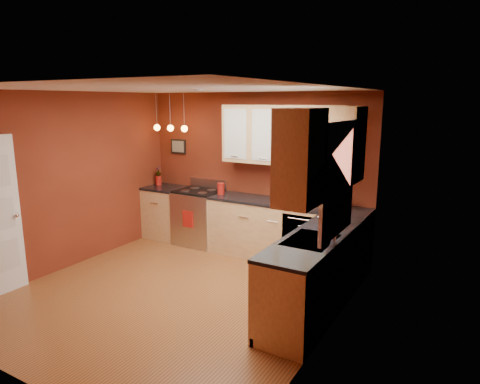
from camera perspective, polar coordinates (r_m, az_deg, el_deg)
The scene contains 26 objects.
floor at distance 5.78m, azimuth -8.44°, elevation -13.27°, with size 4.20×4.20×0.00m, color #9C5C2D.
ceiling at distance 5.23m, azimuth -9.34°, elevation 13.43°, with size 4.00×4.20×0.02m, color silver.
wall_back at distance 7.08m, azimuth 1.88°, elevation 2.63°, with size 4.00×0.02×2.60m, color maroon.
wall_front at distance 4.02m, azimuth -28.15°, elevation -6.24°, with size 4.00×0.02×2.60m, color maroon.
wall_left at distance 6.78m, azimuth -22.13°, elevation 1.31°, with size 0.02×4.20×2.60m, color maroon.
wall_right at distance 4.41m, azimuth 11.82°, elevation -3.47°, with size 0.02×4.20×2.60m, color maroon.
base_cabinets_back_left at distance 7.93m, azimuth -9.77°, elevation -2.79°, with size 0.70×0.60×0.90m, color #E5BA7B.
base_cabinets_back_right at distance 6.70m, azimuth 6.12°, elevation -5.46°, with size 2.54×0.60×0.90m, color #E5BA7B.
base_cabinets_right at distance 5.18m, azimuth 9.84°, elevation -10.95°, with size 0.60×2.10×0.90m, color #E5BA7B.
counter_back_left at distance 7.82m, azimuth -9.89°, elevation 0.54°, with size 0.70×0.62×0.04m, color black.
counter_back_right at distance 6.58m, azimuth 6.22°, elevation -1.55°, with size 2.54×0.62×0.04m, color black.
counter_right at distance 5.02m, azimuth 10.03°, elevation -6.01°, with size 0.62×2.10×0.04m, color black.
gas_range at distance 7.49m, azimuth -5.48°, elevation -3.32°, with size 0.76×0.64×1.11m.
dishwasher_front at distance 6.31m, azimuth 8.12°, elevation -6.64°, with size 0.60×0.02×0.80m, color #B3B4B8.
sink at distance 4.89m, azimuth 9.43°, elevation -6.55°, with size 0.50×0.70×0.33m.
window at distance 4.61m, azimuth 12.93°, elevation 2.11°, with size 0.06×1.02×1.22m.
upper_cabinets_back at distance 6.58m, azimuth 5.83°, elevation 7.56°, with size 2.00×0.35×0.90m, color #E5BA7B.
upper_cabinets_right at distance 4.65m, azimuth 11.41°, elevation 5.51°, with size 0.35×1.95×0.90m, color #E5BA7B.
wall_picture at distance 7.86m, azimuth -8.21°, elevation 6.04°, with size 0.32×0.03×0.26m, color black.
pendant_lights at distance 7.52m, azimuth -9.26°, elevation 8.47°, with size 0.71×0.11×0.66m.
red_canister at distance 7.08m, azimuth -2.56°, elevation 0.45°, with size 0.12×0.12×0.19m.
red_vase at distance 8.01m, azimuth -10.82°, elevation 1.53°, with size 0.11×0.11×0.17m, color #A61811.
flowers at distance 7.99m, azimuth -10.86°, elevation 2.67°, with size 0.11×0.11×0.19m, color #A61811.
coffee_maker at distance 6.31m, azimuth 13.27°, elevation -1.22°, with size 0.19×0.19×0.23m.
soap_pump at distance 4.72m, azimuth 12.05°, elevation -5.81°, with size 0.09×0.09×0.19m, color white.
dish_towel at distance 7.22m, azimuth -6.97°, elevation -3.62°, with size 0.21×0.01×0.28m, color #A61811.
Camera 1 is at (3.31, -4.04, 2.46)m, focal length 32.00 mm.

